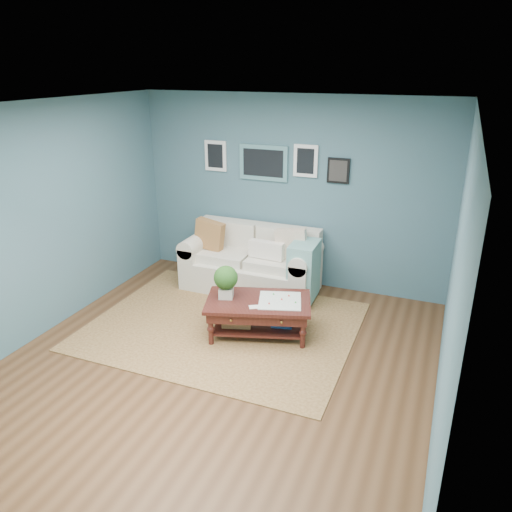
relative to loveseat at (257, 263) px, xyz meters
The scene contains 4 objects.
room_shell 2.21m from the loveseat, 80.98° to the right, with size 5.00×5.02×2.70m.
area_rug 1.26m from the loveseat, 88.84° to the right, with size 3.19×2.55×0.01m, color brown.
loveseat is the anchor object (origin of this frame).
coffee_table 1.31m from the loveseat, 70.29° to the right, with size 1.38×1.05×0.86m.
Camera 1 is at (2.14, -4.10, 3.07)m, focal length 35.00 mm.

